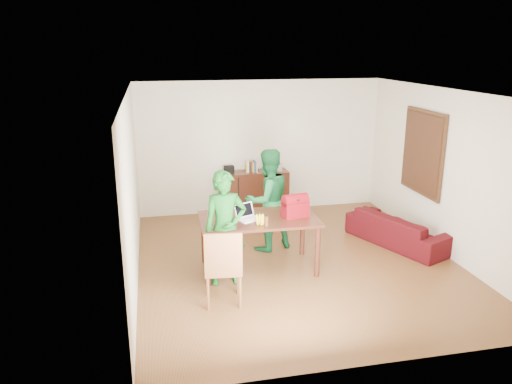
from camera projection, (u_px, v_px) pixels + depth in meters
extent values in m
cube|color=#4D2413|center=(297.00, 265.00, 8.04)|extent=(5.00, 5.50, 0.10)
cube|color=white|center=(302.00, 89.00, 7.25)|extent=(5.00, 5.50, 0.10)
cube|color=beige|center=(260.00, 147.00, 10.27)|extent=(5.00, 0.10, 2.70)
cube|color=beige|center=(379.00, 253.00, 5.02)|extent=(5.00, 0.10, 2.70)
cube|color=beige|center=(128.00, 191.00, 7.14)|extent=(0.10, 5.50, 2.70)
cube|color=beige|center=(449.00, 173.00, 8.15)|extent=(0.10, 5.50, 2.70)
cube|color=#3F2614|center=(423.00, 153.00, 8.73)|extent=(0.04, 1.28, 1.48)
cube|color=#4E3217|center=(421.00, 153.00, 8.73)|extent=(0.01, 1.18, 1.36)
cube|color=black|center=(253.00, 193.00, 10.21)|extent=(1.40, 0.45, 0.90)
cube|color=black|center=(229.00, 169.00, 9.97)|extent=(0.20, 0.14, 0.14)
cube|color=#A7A6B0|center=(275.00, 167.00, 10.16)|extent=(0.24, 0.22, 0.14)
ellipsoid|color=#1B23B4|center=(275.00, 162.00, 10.13)|extent=(0.14, 0.14, 0.07)
cube|color=black|center=(259.00, 219.00, 7.58)|extent=(1.82, 1.06, 0.04)
cylinder|color=black|center=(208.00, 260.00, 7.16)|extent=(0.08, 0.08, 0.80)
cylinder|color=black|center=(317.00, 252.00, 7.43)|extent=(0.08, 0.08, 0.80)
cylinder|color=black|center=(204.00, 238.00, 7.96)|extent=(0.08, 0.08, 0.80)
cylinder|color=black|center=(302.00, 232.00, 8.23)|extent=(0.08, 0.08, 0.80)
cube|color=brown|center=(223.00, 268.00, 6.65)|extent=(0.54, 0.52, 0.06)
cube|color=brown|center=(223.00, 254.00, 6.37)|extent=(0.49, 0.09, 0.56)
imported|color=#125518|center=(225.00, 228.00, 7.12)|extent=(0.63, 0.42, 1.69)
imported|color=#135627|center=(268.00, 200.00, 8.34)|extent=(1.01, 0.90, 1.73)
cube|color=white|center=(249.00, 219.00, 7.49)|extent=(0.38, 0.33, 0.02)
cube|color=black|center=(249.00, 212.00, 7.45)|extent=(0.33, 0.20, 0.20)
cylinder|color=#5A2D14|center=(266.00, 220.00, 7.22)|extent=(0.07, 0.07, 0.17)
cube|color=maroon|center=(295.00, 208.00, 7.59)|extent=(0.42, 0.29, 0.28)
imported|color=#350611|center=(398.00, 229.00, 8.70)|extent=(1.40, 2.01, 0.55)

